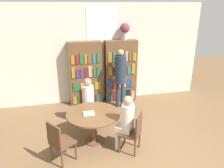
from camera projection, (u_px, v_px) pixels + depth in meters
name	position (u px, v px, depth m)	size (l,w,h in m)	color
ground_plane	(134.00, 165.00, 4.24)	(16.00, 16.00, 0.00)	brown
wall_back	(102.00, 54.00, 6.71)	(6.40, 0.07, 3.00)	beige
bookshelf_left	(86.00, 74.00, 6.61)	(0.98, 0.34, 1.93)	brown
bookshelf_right	(121.00, 71.00, 6.84)	(0.98, 0.34, 1.93)	brown
flower_vase	(125.00, 29.00, 6.42)	(0.29, 0.29, 0.50)	#B7AD9E
reading_table	(93.00, 118.00, 4.80)	(1.18, 1.18, 0.71)	brown
chair_near_camera	(59.00, 141.00, 4.17)	(0.56, 0.56, 0.89)	brown
chair_left_side	(88.00, 104.00, 5.68)	(0.41, 0.41, 0.89)	brown
chair_far_side	(134.00, 131.00, 4.50)	(0.56, 0.56, 0.89)	brown
seated_reader_left	(88.00, 99.00, 5.44)	(0.29, 0.39, 1.25)	silver
seated_reader_right	(126.00, 120.00, 4.49)	(0.42, 0.40, 1.25)	silver
librarian_standing	(120.00, 72.00, 6.31)	(0.33, 0.60, 1.76)	#232D3D
open_book_on_table	(89.00, 113.00, 4.72)	(0.24, 0.18, 0.03)	silver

